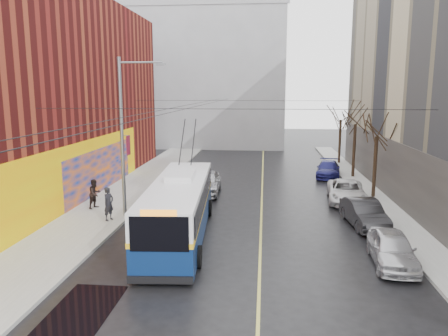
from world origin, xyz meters
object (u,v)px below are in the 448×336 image
(tree_mid, at_px, (356,115))
(pedestrian_b, at_px, (95,194))
(trolleybus, at_px, (179,207))
(parked_car_a, at_px, (392,249))
(parked_car_c, at_px, (346,192))
(pedestrian_a, at_px, (109,204))
(tree_far, at_px, (341,112))
(following_car, at_px, (206,182))
(parked_car_d, at_px, (328,169))
(parked_car_b, at_px, (364,213))
(streetlight_pole, at_px, (125,134))
(tree_near, at_px, (377,125))

(tree_mid, height_order, pedestrian_b, tree_mid)
(trolleybus, xyz_separation_m, parked_car_a, (9.52, -2.62, -0.83))
(trolleybus, height_order, parked_car_c, trolleybus)
(tree_mid, distance_m, pedestrian_a, 21.58)
(parked_car_c, bearing_deg, trolleybus, -134.76)
(trolleybus, distance_m, parked_car_c, 12.38)
(tree_far, bearing_deg, trolleybus, -116.58)
(tree_mid, bearing_deg, parked_car_a, -96.12)
(pedestrian_b, bearing_deg, parked_car_a, -89.72)
(tree_mid, height_order, parked_car_c, tree_mid)
(following_car, bearing_deg, tree_mid, 29.23)
(parked_car_d, distance_m, pedestrian_b, 19.58)
(parked_car_d, bearing_deg, pedestrian_b, -133.19)
(pedestrian_a, bearing_deg, pedestrian_b, 58.71)
(tree_mid, height_order, tree_far, tree_mid)
(parked_car_d, height_order, pedestrian_a, pedestrian_a)
(tree_far, bearing_deg, parked_car_b, -95.61)
(streetlight_pole, bearing_deg, parked_car_b, -1.64)
(tree_near, relative_size, tree_far, 0.97)
(tree_mid, distance_m, pedestrian_b, 21.51)
(parked_car_a, bearing_deg, tree_near, 84.28)
(parked_car_c, height_order, parked_car_d, parked_car_c)
(streetlight_pole, height_order, parked_car_c, streetlight_pole)
(tree_near, xyz_separation_m, tree_far, (0.00, 14.00, 0.17))
(parked_car_b, bearing_deg, tree_near, 66.28)
(streetlight_pole, relative_size, following_car, 1.83)
(tree_mid, distance_m, parked_car_a, 19.29)
(trolleybus, relative_size, pedestrian_b, 6.61)
(streetlight_pole, bearing_deg, pedestrian_b, 151.11)
(streetlight_pole, relative_size, parked_car_b, 2.05)
(tree_near, height_order, parked_car_c, tree_near)
(tree_near, xyz_separation_m, trolleybus, (-11.52, -9.02, -3.44))
(parked_car_c, xyz_separation_m, pedestrian_b, (-15.58, -3.49, 0.34))
(tree_mid, relative_size, parked_car_a, 1.62)
(parked_car_b, distance_m, pedestrian_a, 13.88)
(parked_car_a, bearing_deg, parked_car_d, 94.03)
(trolleybus, relative_size, parked_car_a, 2.84)
(tree_mid, height_order, following_car, tree_mid)
(tree_near, distance_m, parked_car_b, 7.92)
(parked_car_a, distance_m, parked_car_d, 18.85)
(tree_far, xyz_separation_m, parked_car_c, (-2.00, -15.16, -4.44))
(tree_near, bearing_deg, streetlight_pole, -158.38)
(parked_car_b, bearing_deg, following_car, 138.62)
(parked_car_c, relative_size, parked_car_d, 1.09)
(streetlight_pole, distance_m, tree_near, 16.28)
(parked_car_a, bearing_deg, following_car, 132.51)
(pedestrian_a, height_order, pedestrian_b, pedestrian_a)
(tree_mid, bearing_deg, streetlight_pole, -139.35)
(parked_car_c, bearing_deg, parked_car_a, -84.32)
(parked_car_b, height_order, parked_car_d, parked_car_b)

